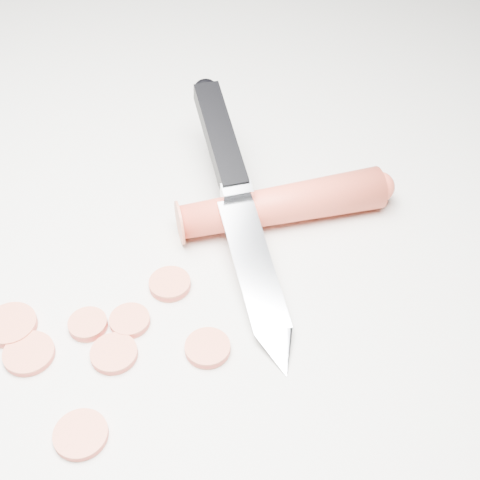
% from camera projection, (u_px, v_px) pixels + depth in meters
% --- Properties ---
extents(ground, '(2.40, 2.40, 0.00)m').
position_uv_depth(ground, '(136.00, 284.00, 0.52)').
color(ground, beige).
rests_on(ground, ground).
extents(carrot, '(0.16, 0.12, 0.03)m').
position_uv_depth(carrot, '(282.00, 204.00, 0.56)').
color(carrot, red).
rests_on(carrot, ground).
extents(carrot_slice_0, '(0.04, 0.04, 0.01)m').
position_uv_depth(carrot_slice_0, '(29.00, 354.00, 0.47)').
color(carrot_slice_0, '#D05F3F').
rests_on(carrot_slice_0, ground).
extents(carrot_slice_1, '(0.04, 0.04, 0.01)m').
position_uv_depth(carrot_slice_1, '(11.00, 325.00, 0.49)').
color(carrot_slice_1, '#D05F3F').
rests_on(carrot_slice_1, ground).
extents(carrot_slice_2, '(0.03, 0.03, 0.01)m').
position_uv_depth(carrot_slice_2, '(170.00, 284.00, 0.52)').
color(carrot_slice_2, '#D05F3F').
rests_on(carrot_slice_2, ground).
extents(carrot_slice_3, '(0.04, 0.04, 0.01)m').
position_uv_depth(carrot_slice_3, '(81.00, 435.00, 0.43)').
color(carrot_slice_3, '#D05F3F').
rests_on(carrot_slice_3, ground).
extents(carrot_slice_4, '(0.03, 0.03, 0.01)m').
position_uv_depth(carrot_slice_4, '(208.00, 348.00, 0.47)').
color(carrot_slice_4, '#D05F3F').
rests_on(carrot_slice_4, ground).
extents(carrot_slice_5, '(0.03, 0.03, 0.01)m').
position_uv_depth(carrot_slice_5, '(114.00, 354.00, 0.47)').
color(carrot_slice_5, '#D05F3F').
rests_on(carrot_slice_5, ground).
extents(carrot_slice_6, '(0.03, 0.03, 0.01)m').
position_uv_depth(carrot_slice_6, '(88.00, 324.00, 0.49)').
color(carrot_slice_6, '#D05F3F').
rests_on(carrot_slice_6, ground).
extents(carrot_slice_7, '(0.03, 0.03, 0.01)m').
position_uv_depth(carrot_slice_7, '(130.00, 321.00, 0.49)').
color(carrot_slice_7, '#D05F3F').
rests_on(carrot_slice_7, ground).
extents(kitchen_knife, '(0.18, 0.25, 0.07)m').
position_uv_depth(kitchen_knife, '(241.00, 206.00, 0.53)').
color(kitchen_knife, silver).
rests_on(kitchen_knife, ground).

